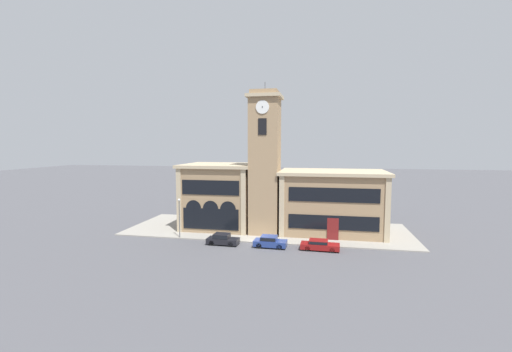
# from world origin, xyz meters

# --- Properties ---
(ground_plane) EXTENTS (300.00, 300.00, 0.00)m
(ground_plane) POSITION_xyz_m (0.00, 0.00, 0.00)
(ground_plane) COLOR #4C4C51
(sidewalk_kerb) EXTENTS (41.50, 14.50, 0.15)m
(sidewalk_kerb) POSITION_xyz_m (0.00, 7.25, 0.07)
(sidewalk_kerb) COLOR gray
(sidewalk_kerb) RESTS_ON ground_plane
(clock_tower) EXTENTS (4.78, 4.78, 21.51)m
(clock_tower) POSITION_xyz_m (-0.00, 5.06, 10.20)
(clock_tower) COLOR #9E7F5B
(clock_tower) RESTS_ON ground_plane
(town_hall_left_wing) EXTENTS (10.95, 10.17, 9.86)m
(town_hall_left_wing) POSITION_xyz_m (-7.46, 7.73, 4.96)
(town_hall_left_wing) COLOR #9E7F5B
(town_hall_left_wing) RESTS_ON ground_plane
(town_hall_right_wing) EXTENTS (15.11, 10.17, 9.05)m
(town_hall_right_wing) POSITION_xyz_m (9.54, 7.74, 4.55)
(town_hall_right_wing) COLOR #9E7F5B
(town_hall_right_wing) RESTS_ON ground_plane
(parked_car_near) EXTENTS (4.14, 1.94, 1.41)m
(parked_car_near) POSITION_xyz_m (-4.42, -1.37, 0.73)
(parked_car_near) COLOR black
(parked_car_near) RESTS_ON ground_plane
(parked_car_mid) EXTENTS (4.15, 2.01, 1.43)m
(parked_car_mid) POSITION_xyz_m (1.73, -1.37, 0.75)
(parked_car_mid) COLOR navy
(parked_car_mid) RESTS_ON ground_plane
(parked_car_far) EXTENTS (4.73, 1.97, 1.26)m
(parked_car_far) POSITION_xyz_m (7.86, -1.37, 0.66)
(parked_car_far) COLOR maroon
(parked_car_far) RESTS_ON ground_plane
(street_lamp) EXTENTS (0.36, 0.36, 5.35)m
(street_lamp) POSITION_xyz_m (-11.03, 0.31, 3.70)
(street_lamp) COLOR #4C4C51
(street_lamp) RESTS_ON sidewalk_kerb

